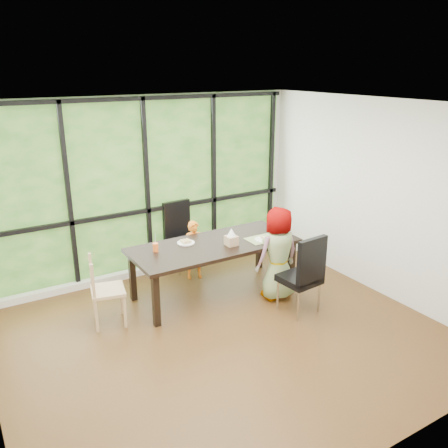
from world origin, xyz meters
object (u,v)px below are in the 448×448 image
(chair_window_leather, at_px, (183,237))
(tissue_box, at_px, (231,241))
(chair_interior_leather, at_px, (300,273))
(chair_end_beech, at_px, (108,290))
(plate_near, at_px, (264,240))
(white_mug, at_px, (275,226))
(child_older, at_px, (278,254))
(child_toddler, at_px, (194,250))
(green_cup, at_px, (281,233))
(dining_table, at_px, (214,269))
(orange_cup, at_px, (156,247))
(plate_far, at_px, (186,243))

(chair_window_leather, bearing_deg, tissue_box, -85.27)
(chair_interior_leather, relative_size, chair_end_beech, 1.20)
(plate_near, xyz_separation_m, white_mug, (0.43, 0.32, 0.03))
(chair_interior_leather, bearing_deg, child_older, -95.57)
(child_toddler, distance_m, white_mug, 1.27)
(green_cup, relative_size, tissue_box, 0.77)
(white_mug, bearing_deg, chair_end_beech, -177.75)
(chair_end_beech, distance_m, plate_near, 2.24)
(dining_table, bearing_deg, chair_window_leather, 89.87)
(white_mug, bearing_deg, dining_table, -176.02)
(child_toddler, height_order, child_older, child_older)
(chair_end_beech, xyz_separation_m, white_mug, (2.64, 0.10, 0.34))
(green_cup, bearing_deg, dining_table, 165.09)
(child_older, distance_m, plate_near, 0.34)
(chair_interior_leather, xyz_separation_m, green_cup, (0.28, 0.76, 0.27))
(plate_near, bearing_deg, chair_interior_leather, -88.81)
(child_toddler, bearing_deg, tissue_box, -62.12)
(orange_cup, bearing_deg, chair_interior_leather, -38.38)
(chair_end_beech, bearing_deg, plate_near, -83.21)
(child_toddler, relative_size, child_older, 0.69)
(child_toddler, bearing_deg, orange_cup, -136.44)
(tissue_box, bearing_deg, child_older, -37.88)
(chair_window_leather, bearing_deg, child_toddler, -94.46)
(dining_table, relative_size, white_mug, 31.80)
(dining_table, xyz_separation_m, chair_window_leather, (0.00, 0.97, 0.17))
(chair_interior_leather, height_order, plate_near, chair_interior_leather)
(dining_table, relative_size, plate_far, 9.57)
(child_toddler, xyz_separation_m, plate_near, (0.67, -0.84, 0.31))
(plate_far, height_order, plate_near, same)
(chair_end_beech, xyz_separation_m, green_cup, (2.51, -0.23, 0.36))
(green_cup, height_order, tissue_box, tissue_box)
(child_toddler, distance_m, child_older, 1.36)
(dining_table, distance_m, chair_interior_leather, 1.24)
(child_toddler, xyz_separation_m, plate_far, (-0.33, -0.38, 0.31))
(plate_near, bearing_deg, green_cup, -3.14)
(chair_interior_leather, distance_m, chair_end_beech, 2.44)
(child_older, xyz_separation_m, plate_near, (-0.02, 0.32, 0.10))
(chair_end_beech, bearing_deg, chair_window_leather, -44.82)
(plate_far, bearing_deg, white_mug, -5.57)
(plate_far, height_order, tissue_box, tissue_box)
(dining_table, height_order, plate_near, plate_near)
(chair_end_beech, xyz_separation_m, child_toddler, (1.54, 0.63, 0.00))
(green_cup, xyz_separation_m, white_mug, (0.14, 0.33, -0.02))
(chair_end_beech, relative_size, white_mug, 12.31)
(chair_window_leather, height_order, orange_cup, chair_window_leather)
(dining_table, height_order, child_toddler, child_toddler)
(tissue_box, bearing_deg, orange_cup, 161.75)
(tissue_box, bearing_deg, green_cup, -6.68)
(chair_end_beech, bearing_deg, tissue_box, -82.27)
(plate_near, bearing_deg, dining_table, 160.19)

